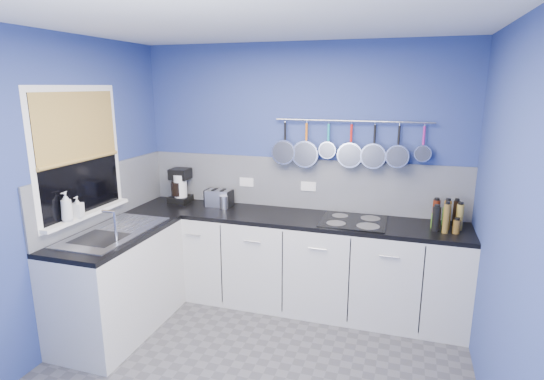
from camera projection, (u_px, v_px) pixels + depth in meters
The scene contains 44 objects.
floor at pixel (248, 379), 3.18m from camera, with size 3.20×3.00×0.02m, color #47474C.
ceiling at pixel (243, 15), 2.59m from camera, with size 3.20×3.00×0.02m, color white.
wall_back at pixel (300, 173), 4.29m from camera, with size 3.20×0.02×2.50m, color navy.
wall_front at pixel (90, 338), 1.48m from camera, with size 3.20×0.02×2.50m, color navy.
wall_left at pixel (52, 198), 3.35m from camera, with size 0.02×3.00×2.50m, color navy.
wall_right at pixel (515, 241), 2.42m from camera, with size 0.02×3.00×2.50m, color navy.
backsplash_back at pixel (299, 183), 4.29m from camera, with size 3.20×0.02×0.50m, color #94969A.
backsplash_left at pixel (106, 193), 3.93m from camera, with size 0.02×1.80×0.50m, color #94969A.
cabinet_run_back at pixel (291, 262), 4.19m from camera, with size 3.20×0.60×0.86m, color beige.
worktop_back at pixel (291, 218), 4.08m from camera, with size 3.20×0.60×0.04m, color black.
cabinet_run_left at pixel (119, 284), 3.73m from camera, with size 0.60×1.20×0.86m, color beige.
worktop_left at pixel (114, 234), 3.63m from camera, with size 0.60×1.20×0.04m, color black.
window_frame at pixel (79, 154), 3.55m from camera, with size 0.01×1.00×1.10m, color white.
window_glass at pixel (79, 154), 3.55m from camera, with size 0.01×0.90×1.00m, color black.
bamboo_blind at pixel (77, 126), 3.49m from camera, with size 0.01×0.90×0.55m, color #B18C3B.
window_sill at pixel (88, 214), 3.66m from camera, with size 0.10×0.98×0.03m, color white.
sink_unit at pixel (114, 232), 3.62m from camera, with size 0.50×0.95×0.01m, color silver.
mixer_tap at pixel (115, 226), 3.38m from camera, with size 0.12×0.08×0.26m, color silver, non-canonical shape.
socket_left at pixel (247, 182), 4.44m from camera, with size 0.15×0.01×0.09m, color white.
socket_right at pixel (308, 186), 4.25m from camera, with size 0.15×0.01×0.09m, color white.
pot_rail at pixel (352, 121), 3.96m from camera, with size 0.02×0.02×1.45m, color silver.
soap_bottle_a at pixel (66, 207), 3.40m from camera, with size 0.09×0.09×0.24m, color white.
soap_bottle_b at pixel (77, 207), 3.51m from camera, with size 0.08×0.08×0.17m, color white.
paper_towel at pixel (180, 189), 4.49m from camera, with size 0.13×0.13×0.30m, color white.
coffee_maker at pixel (180, 186), 4.51m from camera, with size 0.20×0.22×0.36m, color black, non-canonical shape.
toaster at pixel (219, 198), 4.40m from camera, with size 0.26×0.15×0.17m, color silver.
canister at pixel (224, 202), 4.31m from camera, with size 0.09×0.09×0.13m, color silver.
hob at pixel (354, 221), 3.89m from camera, with size 0.58×0.51×0.01m, color black.
pan_0 at pixel (285, 142), 4.19m from camera, with size 0.24×0.09×0.43m, color silver, non-canonical shape.
pan_1 at pixel (306, 144), 4.13m from camera, with size 0.26×0.08×0.45m, color silver, non-canonical shape.
pan_2 at pixel (328, 140), 4.05m from camera, with size 0.16×0.07×0.35m, color silver, non-canonical shape.
pan_3 at pixel (351, 144), 4.00m from camera, with size 0.24×0.08×0.43m, color silver, non-canonical shape.
pan_4 at pixel (374, 145), 3.94m from camera, with size 0.23×0.08×0.42m, color silver, non-canonical shape.
pan_5 at pixel (398, 144), 3.87m from camera, with size 0.21×0.13×0.40m, color silver, non-canonical shape.
pan_6 at pixel (423, 142), 3.81m from camera, with size 0.15×0.07×0.34m, color silver, non-canonical shape.
condiment_0 at pixel (456, 213), 3.76m from camera, with size 0.05×0.05×0.23m, color black.
condiment_1 at pixel (446, 217), 3.77m from camera, with size 0.07×0.07×0.16m, color #265919.
condiment_2 at pixel (436, 212), 3.81m from camera, with size 0.06×0.06×0.22m, color #4C190C.
condiment_3 at pixel (460, 217), 3.66m from camera, with size 0.06×0.06×0.22m, color olive.
condiment_4 at pixel (447, 215), 3.66m from camera, with size 0.06×0.06×0.25m, color #8C5914.
condiment_5 at pixel (434, 221), 3.71m from camera, with size 0.05×0.05×0.13m, color #3F721E.
condiment_6 at pixel (456, 227), 3.58m from camera, with size 0.06×0.06×0.12m, color brown.
condiment_7 at pixel (446, 219), 3.57m from camera, with size 0.05×0.05×0.25m, color brown.
condiment_8 at pixel (436, 219), 3.63m from camera, with size 0.07×0.07×0.21m, color black.
Camera 1 is at (0.99, -2.59, 2.09)m, focal length 28.54 mm.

